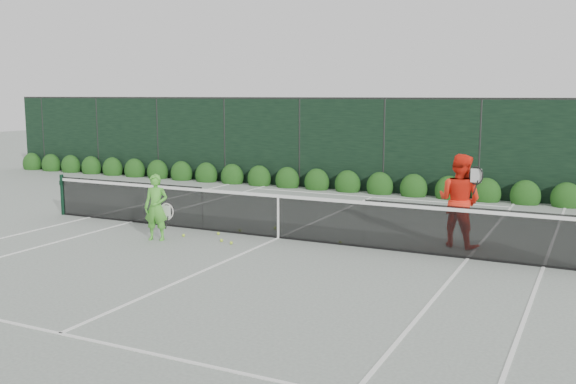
% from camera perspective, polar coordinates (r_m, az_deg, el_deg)
% --- Properties ---
extents(ground, '(80.00, 80.00, 0.00)m').
position_cam_1_polar(ground, '(14.23, -0.86, -4.12)').
color(ground, slate).
rests_on(ground, ground).
extents(tennis_net, '(12.90, 0.10, 1.07)m').
position_cam_1_polar(tennis_net, '(14.13, -0.95, -2.01)').
color(tennis_net, black).
rests_on(tennis_net, ground).
extents(player_woman, '(0.64, 0.47, 1.45)m').
position_cam_1_polar(player_woman, '(14.20, -11.63, -1.36)').
color(player_woman, green).
rests_on(player_woman, ground).
extents(player_man, '(1.11, 0.97, 1.94)m').
position_cam_1_polar(player_man, '(13.76, 14.99, -0.73)').
color(player_man, '#FF2A15').
rests_on(player_man, ground).
extents(court_lines, '(11.03, 23.83, 0.01)m').
position_cam_1_polar(court_lines, '(14.23, -0.86, -4.10)').
color(court_lines, white).
rests_on(court_lines, ground).
extents(windscreen_fence, '(32.00, 21.07, 3.06)m').
position_cam_1_polar(windscreen_fence, '(11.64, -6.95, 0.53)').
color(windscreen_fence, black).
rests_on(windscreen_fence, ground).
extents(hedge_row, '(31.66, 0.65, 0.94)m').
position_cam_1_polar(hedge_row, '(20.71, 8.16, 0.48)').
color(hedge_row, '#123A0F').
rests_on(hedge_row, ground).
extents(tennis_balls, '(3.47, 1.85, 0.07)m').
position_cam_1_polar(tennis_balls, '(14.33, -3.94, -3.91)').
color(tennis_balls, '#B3DC31').
rests_on(tennis_balls, ground).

